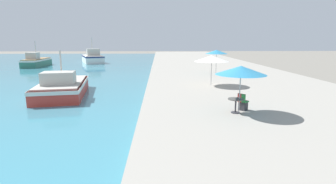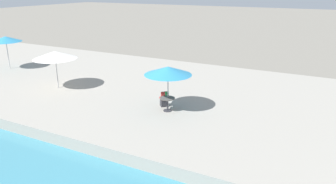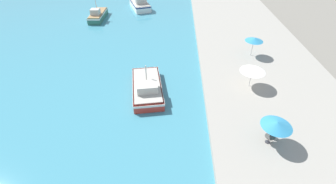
{
  "view_description": "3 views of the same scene",
  "coord_description": "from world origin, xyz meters",
  "px_view_note": "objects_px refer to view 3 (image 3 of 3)",
  "views": [
    {
      "loc": [
        1.01,
        -0.68,
        4.28
      ],
      "look_at": [
        1.5,
        13.62,
        1.42
      ],
      "focal_mm": 28.0,
      "sensor_mm": 36.0,
      "label": 1
    },
    {
      "loc": [
        -9.59,
        4.45,
        7.09
      ],
      "look_at": [
        5.08,
        12.15,
        1.62
      ],
      "focal_mm": 35.0,
      "sensor_mm": 36.0,
      "label": 2
    },
    {
      "loc": [
        -3.2,
        -0.89,
        16.01
      ],
      "look_at": [
        -4.0,
        18.0,
        1.22
      ],
      "focal_mm": 24.0,
      "sensor_mm": 36.0,
      "label": 3
    }
  ],
  "objects_px": {
    "cafe_chair_right": "(273,136)",
    "cafe_table": "(269,138)",
    "cafe_umbrella_striped": "(254,40)",
    "cafe_chair_left": "(273,135)",
    "fishing_boat_near": "(147,87)",
    "fishing_boat_far": "(140,4)",
    "cafe_umbrella_pink": "(277,124)",
    "fishing_boat_mid": "(98,15)",
    "cafe_umbrella_white": "(253,70)"
  },
  "relations": [
    {
      "from": "cafe_umbrella_striped",
      "to": "cafe_chair_left",
      "type": "xyz_separation_m",
      "value": [
        -1.83,
        -15.11,
        -2.05
      ]
    },
    {
      "from": "cafe_umbrella_pink",
      "to": "cafe_umbrella_striped",
      "type": "relative_size",
      "value": 0.98
    },
    {
      "from": "cafe_chair_left",
      "to": "fishing_boat_far",
      "type": "bearing_deg",
      "value": 160.4
    },
    {
      "from": "cafe_umbrella_white",
      "to": "cafe_chair_right",
      "type": "height_order",
      "value": "cafe_umbrella_white"
    },
    {
      "from": "fishing_boat_near",
      "to": "cafe_chair_right",
      "type": "height_order",
      "value": "fishing_boat_near"
    },
    {
      "from": "fishing_boat_far",
      "to": "cafe_table",
      "type": "xyz_separation_m",
      "value": [
        16.34,
        -37.08,
        0.2
      ]
    },
    {
      "from": "fishing_boat_far",
      "to": "cafe_table",
      "type": "distance_m",
      "value": 40.52
    },
    {
      "from": "fishing_boat_near",
      "to": "cafe_chair_left",
      "type": "height_order",
      "value": "fishing_boat_near"
    },
    {
      "from": "fishing_boat_near",
      "to": "fishing_boat_mid",
      "type": "distance_m",
      "value": 26.18
    },
    {
      "from": "cafe_table",
      "to": "cafe_chair_right",
      "type": "relative_size",
      "value": 0.88
    },
    {
      "from": "cafe_umbrella_striped",
      "to": "cafe_chair_left",
      "type": "relative_size",
      "value": 2.84
    },
    {
      "from": "cafe_chair_right",
      "to": "cafe_table",
      "type": "bearing_deg",
      "value": -90.0
    },
    {
      "from": "cafe_umbrella_striped",
      "to": "cafe_chair_right",
      "type": "height_order",
      "value": "cafe_umbrella_striped"
    },
    {
      "from": "fishing_boat_near",
      "to": "cafe_table",
      "type": "bearing_deg",
      "value": -42.9
    },
    {
      "from": "fishing_boat_far",
      "to": "cafe_chair_left",
      "type": "distance_m",
      "value": 40.27
    },
    {
      "from": "cafe_umbrella_striped",
      "to": "cafe_table",
      "type": "bearing_deg",
      "value": -98.55
    },
    {
      "from": "fishing_boat_near",
      "to": "cafe_chair_left",
      "type": "bearing_deg",
      "value": -39.94
    },
    {
      "from": "cafe_umbrella_pink",
      "to": "cafe_chair_right",
      "type": "xyz_separation_m",
      "value": [
        0.35,
        0.41,
        -1.85
      ]
    },
    {
      "from": "cafe_umbrella_white",
      "to": "cafe_chair_left",
      "type": "relative_size",
      "value": 3.05
    },
    {
      "from": "fishing_boat_far",
      "to": "cafe_umbrella_striped",
      "type": "height_order",
      "value": "fishing_boat_far"
    },
    {
      "from": "fishing_boat_mid",
      "to": "cafe_umbrella_striped",
      "type": "height_order",
      "value": "fishing_boat_mid"
    },
    {
      "from": "fishing_boat_near",
      "to": "cafe_umbrella_striped",
      "type": "bearing_deg",
      "value": 21.21
    },
    {
      "from": "cafe_umbrella_pink",
      "to": "cafe_chair_left",
      "type": "bearing_deg",
      "value": 53.89
    },
    {
      "from": "fishing_boat_mid",
      "to": "cafe_table",
      "type": "xyz_separation_m",
      "value": [
        23.72,
        -30.37,
        0.31
      ]
    },
    {
      "from": "fishing_boat_near",
      "to": "fishing_boat_mid",
      "type": "bearing_deg",
      "value": 108.18
    },
    {
      "from": "fishing_boat_near",
      "to": "fishing_boat_mid",
      "type": "height_order",
      "value": "fishing_boat_mid"
    },
    {
      "from": "fishing_boat_near",
      "to": "cafe_umbrella_pink",
      "type": "xyz_separation_m",
      "value": [
        11.52,
        -7.24,
        2.06
      ]
    },
    {
      "from": "fishing_boat_far",
      "to": "cafe_umbrella_pink",
      "type": "xyz_separation_m",
      "value": [
        16.53,
        -37.01,
        1.84
      ]
    },
    {
      "from": "cafe_umbrella_pink",
      "to": "cafe_umbrella_striped",
      "type": "height_order",
      "value": "cafe_umbrella_striped"
    },
    {
      "from": "fishing_boat_mid",
      "to": "cafe_chair_left",
      "type": "relative_size",
      "value": 7.73
    },
    {
      "from": "fishing_boat_near",
      "to": "cafe_chair_right",
      "type": "relative_size",
      "value": 8.56
    },
    {
      "from": "fishing_boat_far",
      "to": "cafe_umbrella_striped",
      "type": "bearing_deg",
      "value": -69.97
    },
    {
      "from": "cafe_umbrella_white",
      "to": "cafe_chair_right",
      "type": "relative_size",
      "value": 3.05
    },
    {
      "from": "fishing_boat_near",
      "to": "cafe_umbrella_pink",
      "type": "bearing_deg",
      "value": -42.23
    },
    {
      "from": "fishing_boat_far",
      "to": "cafe_umbrella_white",
      "type": "relative_size",
      "value": 2.96
    },
    {
      "from": "cafe_umbrella_pink",
      "to": "cafe_table",
      "type": "xyz_separation_m",
      "value": [
        -0.2,
        -0.06,
        -1.64
      ]
    },
    {
      "from": "fishing_boat_near",
      "to": "cafe_umbrella_striped",
      "type": "distance_m",
      "value": 16.16
    },
    {
      "from": "fishing_boat_near",
      "to": "cafe_chair_right",
      "type": "bearing_deg",
      "value": -40.0
    },
    {
      "from": "fishing_boat_far",
      "to": "cafe_umbrella_striped",
      "type": "relative_size",
      "value": 3.18
    },
    {
      "from": "fishing_boat_far",
      "to": "cafe_chair_right",
      "type": "xyz_separation_m",
      "value": [
        16.89,
        -36.61,
        -0.01
      ]
    },
    {
      "from": "fishing_boat_far",
      "to": "cafe_table",
      "type": "bearing_deg",
      "value": -87.23
    },
    {
      "from": "cafe_umbrella_white",
      "to": "cafe_umbrella_striped",
      "type": "distance_m",
      "value": 7.57
    },
    {
      "from": "cafe_umbrella_white",
      "to": "cafe_chair_right",
      "type": "bearing_deg",
      "value": -88.74
    },
    {
      "from": "fishing_boat_near",
      "to": "cafe_umbrella_pink",
      "type": "relative_size",
      "value": 3.09
    },
    {
      "from": "fishing_boat_mid",
      "to": "cafe_chair_left",
      "type": "distance_m",
      "value": 38.46
    },
    {
      "from": "fishing_boat_near",
      "to": "fishing_boat_far",
      "type": "xyz_separation_m",
      "value": [
        -5.01,
        29.77,
        0.22
      ]
    },
    {
      "from": "fishing_boat_far",
      "to": "cafe_chair_left",
      "type": "height_order",
      "value": "fishing_boat_far"
    },
    {
      "from": "fishing_boat_mid",
      "to": "cafe_chair_right",
      "type": "distance_m",
      "value": 38.51
    },
    {
      "from": "fishing_boat_near",
      "to": "cafe_umbrella_striped",
      "type": "relative_size",
      "value": 3.01
    },
    {
      "from": "cafe_table",
      "to": "fishing_boat_mid",
      "type": "bearing_deg",
      "value": 127.98
    }
  ]
}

